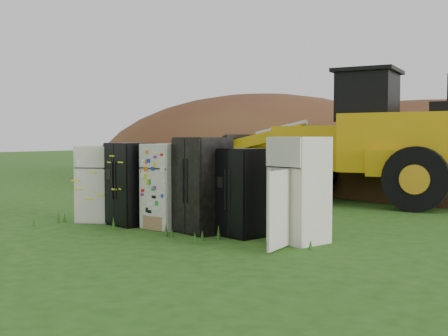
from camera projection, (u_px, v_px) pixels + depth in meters
The scene contains 10 objects.
ground at pixel (187, 230), 11.30m from camera, with size 120.00×120.00×0.00m, color #224F15.
fridge_leftmost at pixel (96, 184), 12.47m from camera, with size 0.75×0.72×1.69m, color silver, non-canonical shape.
fridge_black_side at pixel (130, 184), 12.02m from camera, with size 0.92×0.73×1.76m, color black, non-canonical shape.
fridge_sticker at pixel (166, 186), 11.54m from camera, with size 0.78×0.72×1.74m, color white, non-canonical shape.
fridge_dark_mid at pixel (203, 185), 11.01m from camera, with size 0.96×0.78×1.88m, color black, non-canonical shape.
fridge_black_right at pixel (242, 192), 10.61m from camera, with size 0.83×0.69×1.67m, color black, non-canonical shape.
fridge_open_door at pixel (299, 190), 9.96m from camera, with size 0.85×0.79×1.88m, color silver, non-canonical shape.
wheel_loader at pixel (335, 137), 16.52m from camera, with size 7.88×3.20×3.81m, color gold, non-canonical shape.
dirt_mound_left at pixel (257, 178), 26.49m from camera, with size 17.02×12.76×7.88m, color #4F2819.
dirt_mound_back at pixel (426, 177), 26.89m from camera, with size 19.11×12.74×7.41m, color #4F2819.
Camera 1 is at (6.44, -9.22, 1.85)m, focal length 45.00 mm.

